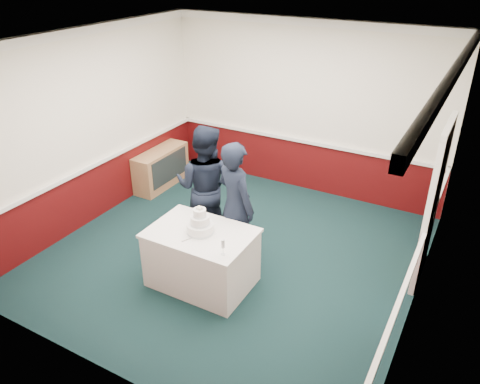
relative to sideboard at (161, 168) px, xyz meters
The scene contains 9 objects.
ground 2.64m from the sideboard, 29.67° to the right, with size 5.00×5.00×0.00m, color #122C29.
room_shell 2.94m from the sideboard, 16.25° to the right, with size 5.00×5.00×3.00m.
sideboard is the anchor object (origin of this frame).
cake_table 3.06m from the sideboard, 42.62° to the right, with size 1.32×0.92×0.79m.
wedding_cake 3.11m from the sideboard, 42.62° to the right, with size 0.35×0.35×0.36m.
cake_knife 3.21m from the sideboard, 45.64° to the right, with size 0.01×0.22×0.01m, color silver.
champagne_flute 3.67m from the sideboard, 40.52° to the right, with size 0.05×0.05×0.21m.
person_man 2.19m from the sideboard, 34.07° to the right, with size 0.89×0.70×1.84m, color black.
person_woman 2.86m from the sideboard, 31.06° to the right, with size 0.66×0.43×1.82m, color black.
Camera 1 is at (2.83, -4.89, 3.95)m, focal length 35.00 mm.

